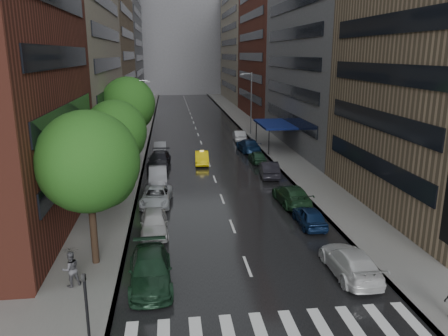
# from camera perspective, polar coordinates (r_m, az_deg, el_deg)

# --- Properties ---
(ground) EXTENTS (220.00, 220.00, 0.00)m
(ground) POSITION_cam_1_polar(r_m,az_deg,el_deg) (22.16, 4.97, -17.40)
(ground) COLOR gray
(ground) RESTS_ON ground
(road) EXTENTS (14.00, 140.00, 0.01)m
(road) POSITION_cam_1_polar(r_m,az_deg,el_deg) (69.45, -3.62, 4.95)
(road) COLOR black
(road) RESTS_ON ground
(sidewalk_left) EXTENTS (4.00, 140.00, 0.15)m
(sidewalk_left) POSITION_cam_1_polar(r_m,az_deg,el_deg) (69.48, -11.08, 4.77)
(sidewalk_left) COLOR gray
(sidewalk_left) RESTS_ON ground
(sidewalk_right) EXTENTS (4.00, 140.00, 0.15)m
(sidewalk_right) POSITION_cam_1_polar(r_m,az_deg,el_deg) (70.54, 3.72, 5.16)
(sidewalk_right) COLOR gray
(sidewalk_right) RESTS_ON ground
(crosswalk) EXTENTS (13.15, 2.80, 0.01)m
(crosswalk) POSITION_cam_1_polar(r_m,az_deg,el_deg) (20.57, 6.78, -20.23)
(crosswalk) COLOR silver
(crosswalk) RESTS_ON ground
(buildings_left) EXTENTS (8.00, 108.00, 38.00)m
(buildings_left) POSITION_cam_1_polar(r_m,az_deg,el_deg) (77.98, -15.86, 17.31)
(buildings_left) COLOR maroon
(buildings_left) RESTS_ON ground
(buildings_right) EXTENTS (8.05, 109.10, 36.00)m
(buildings_right) POSITION_cam_1_polar(r_m,az_deg,el_deg) (77.49, 7.51, 17.03)
(buildings_right) COLOR #937A5B
(buildings_right) RESTS_ON ground
(building_far) EXTENTS (40.00, 14.00, 32.00)m
(building_far) POSITION_cam_1_polar(r_m,az_deg,el_deg) (136.44, -5.62, 16.45)
(building_far) COLOR slate
(building_far) RESTS_ON ground
(tree_near) EXTENTS (5.59, 5.59, 8.91)m
(tree_near) POSITION_cam_1_polar(r_m,az_deg,el_deg) (24.68, -17.34, 0.77)
(tree_near) COLOR #382619
(tree_near) RESTS_ON ground
(tree_mid) EXTENTS (5.13, 5.13, 8.18)m
(tree_mid) POSITION_cam_1_polar(r_m,az_deg,el_deg) (36.88, -14.02, 4.66)
(tree_mid) COLOR #382619
(tree_mid) RESTS_ON ground
(tree_far) EXTENTS (5.88, 5.88, 9.38)m
(tree_far) POSITION_cam_1_polar(r_m,az_deg,el_deg) (49.32, -12.40, 8.17)
(tree_far) COLOR #382619
(tree_far) RESTS_ON ground
(taxi) EXTENTS (1.64, 4.21, 1.37)m
(taxi) POSITION_cam_1_polar(r_m,az_deg,el_deg) (47.96, -2.92, 1.35)
(taxi) COLOR yellow
(taxi) RESTS_ON ground
(parked_cars_left) EXTENTS (2.74, 36.13, 1.61)m
(parked_cars_left) POSITION_cam_1_polar(r_m,az_deg,el_deg) (37.24, -8.76, -2.64)
(parked_cars_left) COLOR #173321
(parked_cars_left) RESTS_ON ground
(parked_cars_right) EXTENTS (2.56, 43.34, 1.57)m
(parked_cars_right) POSITION_cam_1_polar(r_m,az_deg,el_deg) (41.38, 6.46, -0.81)
(parked_cars_right) COLOR silver
(parked_cars_right) RESTS_ON ground
(ped_black_umbrella) EXTENTS (1.14, 1.06, 2.09)m
(ped_black_umbrella) POSITION_cam_1_polar(r_m,az_deg,el_deg) (24.09, -19.44, -11.73)
(ped_black_umbrella) COLOR #515056
(ped_black_umbrella) RESTS_ON sidewalk_left
(traffic_light) EXTENTS (0.18, 0.15, 3.45)m
(traffic_light) POSITION_cam_1_polar(r_m,az_deg,el_deg) (18.66, -17.52, -16.78)
(traffic_light) COLOR black
(traffic_light) RESTS_ON sidewalk_left
(street_lamp_left) EXTENTS (1.74, 0.22, 9.00)m
(street_lamp_left) POSITION_cam_1_polar(r_m,az_deg,el_deg) (48.93, -11.33, 6.37)
(street_lamp_left) COLOR gray
(street_lamp_left) RESTS_ON sidewalk_left
(street_lamp_right) EXTENTS (1.74, 0.22, 9.00)m
(street_lamp_right) POSITION_cam_1_polar(r_m,az_deg,el_deg) (64.78, 3.50, 8.61)
(street_lamp_right) COLOR gray
(street_lamp_right) RESTS_ON sidewalk_right
(awning) EXTENTS (4.00, 8.00, 3.12)m
(awning) POSITION_cam_1_polar(r_m,az_deg,el_deg) (55.58, 6.65, 5.70)
(awning) COLOR navy
(awning) RESTS_ON sidewalk_right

